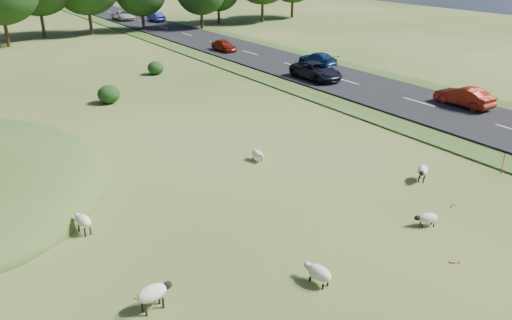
{
  "coord_description": "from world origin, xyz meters",
  "views": [
    {
      "loc": [
        -11.49,
        -16.06,
        11.27
      ],
      "look_at": [
        2.0,
        4.0,
        1.0
      ],
      "focal_mm": 35.0,
      "sensor_mm": 36.0,
      "label": 1
    }
  ],
  "objects_px": {
    "marker_post": "(503,164)",
    "car_6": "(156,17)",
    "sheep_1": "(423,171)",
    "car_2": "(224,45)",
    "car_7": "(101,2)",
    "sheep_4": "(153,293)",
    "car_0": "(316,71)",
    "sheep_0": "(257,154)",
    "sheep_2": "(318,273)",
    "sheep_3": "(83,221)",
    "car_3": "(123,15)",
    "sheep_5": "(427,218)",
    "car_1": "(464,97)",
    "car_5": "(317,59)"
  },
  "relations": [
    {
      "from": "sheep_2",
      "to": "sheep_4",
      "type": "bearing_deg",
      "value": 61.73
    },
    {
      "from": "sheep_5",
      "to": "car_0",
      "type": "bearing_deg",
      "value": -91.25
    },
    {
      "from": "car_3",
      "to": "car_6",
      "type": "distance_m",
      "value": 6.09
    },
    {
      "from": "sheep_0",
      "to": "car_0",
      "type": "height_order",
      "value": "car_0"
    },
    {
      "from": "car_5",
      "to": "sheep_1",
      "type": "bearing_deg",
      "value": 61.38
    },
    {
      "from": "marker_post",
      "to": "car_0",
      "type": "bearing_deg",
      "value": 77.1
    },
    {
      "from": "sheep_0",
      "to": "sheep_1",
      "type": "distance_m",
      "value": 9.06
    },
    {
      "from": "sheep_0",
      "to": "car_0",
      "type": "xyz_separation_m",
      "value": [
        14.76,
        12.31,
        0.61
      ]
    },
    {
      "from": "car_3",
      "to": "car_7",
      "type": "xyz_separation_m",
      "value": [
        3.8,
        23.49,
        0.01
      ]
    },
    {
      "from": "sheep_2",
      "to": "car_3",
      "type": "xyz_separation_m",
      "value": [
        19.34,
        72.5,
        0.54
      ]
    },
    {
      "from": "car_3",
      "to": "car_5",
      "type": "height_order",
      "value": "car_3"
    },
    {
      "from": "car_0",
      "to": "car_3",
      "type": "bearing_deg",
      "value": 90.0
    },
    {
      "from": "car_2",
      "to": "sheep_3",
      "type": "bearing_deg",
      "value": -129.07
    },
    {
      "from": "car_3",
      "to": "sheep_1",
      "type": "bearing_deg",
      "value": -97.53
    },
    {
      "from": "sheep_1",
      "to": "car_6",
      "type": "bearing_deg",
      "value": -133.29
    },
    {
      "from": "sheep_3",
      "to": "car_3",
      "type": "distance_m",
      "value": 69.05
    },
    {
      "from": "car_3",
      "to": "car_5",
      "type": "distance_m",
      "value": 45.38
    },
    {
      "from": "car_3",
      "to": "car_6",
      "type": "bearing_deg",
      "value": -51.4
    },
    {
      "from": "sheep_2",
      "to": "car_0",
      "type": "height_order",
      "value": "car_0"
    },
    {
      "from": "sheep_2",
      "to": "car_0",
      "type": "xyz_separation_m",
      "value": [
        19.34,
        23.02,
        0.54
      ]
    },
    {
      "from": "sheep_1",
      "to": "car_3",
      "type": "xyz_separation_m",
      "value": [
        9.1,
        68.86,
        0.43
      ]
    },
    {
      "from": "car_7",
      "to": "car_6",
      "type": "bearing_deg",
      "value": 90.0
    },
    {
      "from": "car_5",
      "to": "car_7",
      "type": "height_order",
      "value": "car_7"
    },
    {
      "from": "car_2",
      "to": "car_1",
      "type": "bearing_deg",
      "value": -82.6
    },
    {
      "from": "sheep_4",
      "to": "car_0",
      "type": "xyz_separation_m",
      "value": [
        24.87,
        21.01,
        0.33
      ]
    },
    {
      "from": "sheep_0",
      "to": "sheep_2",
      "type": "relative_size",
      "value": 0.81
    },
    {
      "from": "car_7",
      "to": "car_1",
      "type": "bearing_deg",
      "value": 90.0
    },
    {
      "from": "sheep_1",
      "to": "sheep_2",
      "type": "xyz_separation_m",
      "value": [
        -10.23,
        -3.64,
        -0.12
      ]
    },
    {
      "from": "sheep_4",
      "to": "car_5",
      "type": "bearing_deg",
      "value": 36.12
    },
    {
      "from": "car_0",
      "to": "car_7",
      "type": "distance_m",
      "value": 73.08
    },
    {
      "from": "sheep_4",
      "to": "car_1",
      "type": "height_order",
      "value": "car_1"
    },
    {
      "from": "car_1",
      "to": "car_6",
      "type": "bearing_deg",
      "value": -90.0
    },
    {
      "from": "sheep_0",
      "to": "sheep_2",
      "type": "height_order",
      "value": "sheep_2"
    },
    {
      "from": "marker_post",
      "to": "sheep_4",
      "type": "distance_m",
      "value": 20.01
    },
    {
      "from": "car_1",
      "to": "car_5",
      "type": "bearing_deg",
      "value": -90.0
    },
    {
      "from": "sheep_3",
      "to": "car_0",
      "type": "bearing_deg",
      "value": -70.7
    },
    {
      "from": "car_6",
      "to": "sheep_1",
      "type": "bearing_deg",
      "value": 78.62
    },
    {
      "from": "sheep_1",
      "to": "sheep_3",
      "type": "distance_m",
      "value": 16.93
    },
    {
      "from": "sheep_4",
      "to": "car_7",
      "type": "xyz_separation_m",
      "value": [
        28.67,
        93.99,
        0.35
      ]
    },
    {
      "from": "marker_post",
      "to": "car_6",
      "type": "bearing_deg",
      "value": 82.52
    },
    {
      "from": "car_5",
      "to": "car_2",
      "type": "bearing_deg",
      "value": -72.79
    },
    {
      "from": "car_1",
      "to": "car_2",
      "type": "height_order",
      "value": "car_1"
    },
    {
      "from": "marker_post",
      "to": "sheep_4",
      "type": "bearing_deg",
      "value": 179.34
    },
    {
      "from": "sheep_5",
      "to": "car_6",
      "type": "distance_m",
      "value": 69.28
    },
    {
      "from": "sheep_2",
      "to": "car_6",
      "type": "xyz_separation_m",
      "value": [
        23.14,
        67.74,
        0.49
      ]
    },
    {
      "from": "sheep_4",
      "to": "car_3",
      "type": "relative_size",
      "value": 0.25
    },
    {
      "from": "car_2",
      "to": "car_7",
      "type": "xyz_separation_m",
      "value": [
        3.8,
        56.45,
        0.12
      ]
    },
    {
      "from": "car_3",
      "to": "sheep_3",
      "type": "bearing_deg",
      "value": -111.56
    },
    {
      "from": "car_6",
      "to": "car_7",
      "type": "xyz_separation_m",
      "value": [
        0.0,
        28.25,
        0.07
      ]
    },
    {
      "from": "marker_post",
      "to": "sheep_4",
      "type": "height_order",
      "value": "marker_post"
    }
  ]
}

